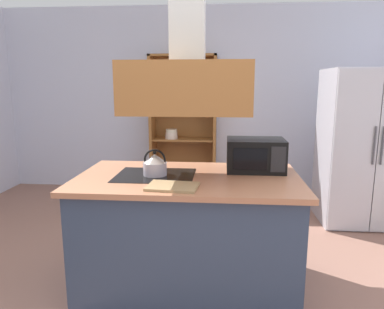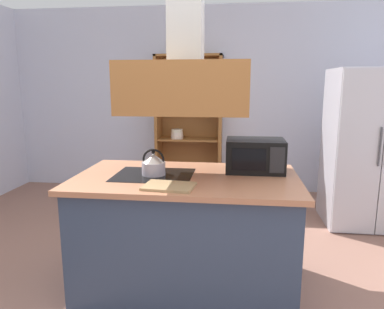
{
  "view_description": "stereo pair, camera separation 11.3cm",
  "coord_description": "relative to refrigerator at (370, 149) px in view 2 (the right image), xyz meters",
  "views": [
    {
      "loc": [
        0.32,
        -2.41,
        1.59
      ],
      "look_at": [
        0.07,
        0.59,
        1.0
      ],
      "focal_mm": 33.47,
      "sensor_mm": 36.0,
      "label": 1
    },
    {
      "loc": [
        0.44,
        -2.39,
        1.59
      ],
      "look_at": [
        0.07,
        0.59,
        1.0
      ],
      "focal_mm": 33.47,
      "sensor_mm": 36.0,
      "label": 2
    }
  ],
  "objects": [
    {
      "name": "kettle",
      "position": [
        -2.12,
        -1.53,
        0.11
      ],
      "size": [
        0.18,
        0.18,
        0.2
      ],
      "color": "#B8B0BE",
      "rests_on": "kitchen_island"
    },
    {
      "name": "wall_back",
      "position": [
        -1.93,
        1.23,
        0.47
      ],
      "size": [
        6.0,
        0.12,
        2.7
      ],
      "primitive_type": "cube",
      "color": "silver",
      "rests_on": "ground"
    },
    {
      "name": "range_hood",
      "position": [
        -1.86,
        -1.53,
        0.81
      ],
      "size": [
        0.9,
        0.7,
        1.32
      ],
      "color": "#A46632"
    },
    {
      "name": "microwave",
      "position": [
        -1.34,
        -1.3,
        0.15
      ],
      "size": [
        0.46,
        0.35,
        0.26
      ],
      "color": "black",
      "rests_on": "kitchen_island"
    },
    {
      "name": "cutting_board",
      "position": [
        -1.94,
        -1.85,
        0.03
      ],
      "size": [
        0.36,
        0.27,
        0.02
      ],
      "primitive_type": "cube",
      "rotation": [
        0.0,
        0.0,
        -0.09
      ],
      "color": "#A58659",
      "rests_on": "kitchen_island"
    },
    {
      "name": "ground_plane",
      "position": [
        -1.93,
        -1.77,
        -0.88
      ],
      "size": [
        7.8,
        7.8,
        0.0
      ],
      "primitive_type": "plane",
      "color": "#8E6353"
    },
    {
      "name": "dish_cabinet",
      "position": [
        -2.18,
        1.02,
        0.01
      ],
      "size": [
        0.95,
        0.4,
        2.0
      ],
      "color": "#935B2A",
      "rests_on": "ground"
    },
    {
      "name": "refrigerator",
      "position": [
        0.0,
        0.0,
        0.0
      ],
      "size": [
        0.9,
        0.77,
        1.76
      ],
      "color": "#BDB9C3",
      "rests_on": "ground"
    },
    {
      "name": "kitchen_island",
      "position": [
        -1.86,
        -1.53,
        -0.43
      ],
      "size": [
        1.7,
        1.0,
        0.9
      ],
      "color": "#324058",
      "rests_on": "ground"
    }
  ]
}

